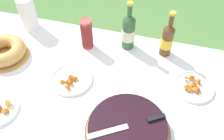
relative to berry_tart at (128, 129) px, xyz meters
The scene contains 11 objects.
garden_table 0.34m from the berry_tart, 142.51° to the left, with size 1.79×1.00×0.73m.
tablecloth 0.33m from the berry_tart, 142.51° to the left, with size 1.80×1.01×0.10m.
berry_tart is the anchor object (origin of this frame).
serving_knife 0.05m from the berry_tart, 31.92° to the left, with size 0.33×0.22×0.01m.
bundt_cake 0.89m from the berry_tart, 159.79° to the left, with size 0.29×0.29×0.09m.
cup_stack 0.64m from the berry_tart, 125.84° to the left, with size 0.07×0.07×0.20m.
cider_bottle_green 0.61m from the berry_tart, 102.68° to the left, with size 0.08×0.08×0.32m.
cider_bottle_amber 0.60m from the berry_tart, 80.10° to the left, with size 0.07×0.07×0.30m.
snack_plate_near 0.44m from the berry_tart, 148.66° to the left, with size 0.24×0.24×0.05m.
snack_plate_left 0.46m from the berry_tart, 50.76° to the left, with size 0.22×0.22×0.06m.
paper_towel_roll 1.01m from the berry_tart, 143.44° to the left, with size 0.11×0.11×0.23m.
Camera 1 is at (0.34, -0.76, 1.83)m, focal length 40.00 mm.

